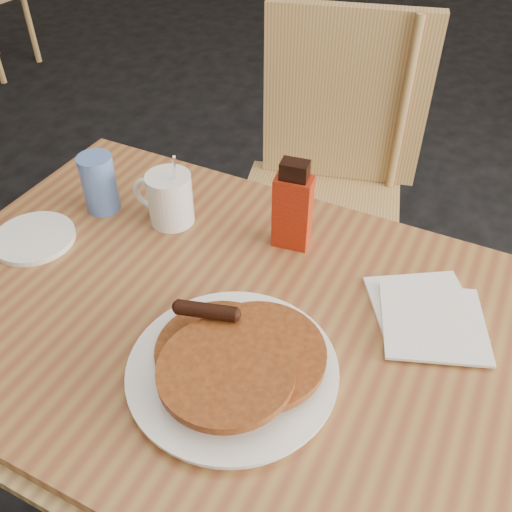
{
  "coord_description": "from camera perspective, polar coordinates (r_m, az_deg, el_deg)",
  "views": [
    {
      "loc": [
        0.24,
        -0.65,
        1.47
      ],
      "look_at": [
        -0.02,
        0.03,
        0.82
      ],
      "focal_mm": 40.0,
      "sensor_mm": 36.0,
      "label": 1
    }
  ],
  "objects": [
    {
      "name": "coffee_mug",
      "position": [
        1.15,
        -8.72,
        5.79
      ],
      "size": [
        0.13,
        0.09,
        0.17
      ],
      "rotation": [
        0.0,
        0.0,
        0.24
      ],
      "color": "white",
      "rests_on": "main_table"
    },
    {
      "name": "chair_main_far",
      "position": [
        1.63,
        7.4,
        9.02
      ],
      "size": [
        0.52,
        0.52,
        1.0
      ],
      "rotation": [
        0.0,
        0.0,
        0.17
      ],
      "color": "tan",
      "rests_on": "floor"
    },
    {
      "name": "side_saucer",
      "position": [
        1.2,
        -21.32,
        1.69
      ],
      "size": [
        0.2,
        0.2,
        0.01
      ],
      "primitive_type": "cylinder",
      "rotation": [
        0.0,
        0.0,
        0.28
      ],
      "color": "white",
      "rests_on": "main_table"
    },
    {
      "name": "napkin_stack",
      "position": [
        1.01,
        16.83,
        -5.72
      ],
      "size": [
        0.24,
        0.25,
        0.01
      ],
      "rotation": [
        0.0,
        0.0,
        0.48
      ],
      "color": "white",
      "rests_on": "main_table"
    },
    {
      "name": "pancake_plate",
      "position": [
        0.88,
        -2.28,
        -10.76
      ],
      "size": [
        0.32,
        0.32,
        0.09
      ],
      "rotation": [
        0.0,
        0.0,
        -0.24
      ],
      "color": "white",
      "rests_on": "main_table"
    },
    {
      "name": "syrup_bottle",
      "position": [
        1.06,
        3.69,
        4.86
      ],
      "size": [
        0.07,
        0.05,
        0.18
      ],
      "rotation": [
        0.0,
        0.0,
        0.06
      ],
      "color": "maroon",
      "rests_on": "main_table"
    },
    {
      "name": "blue_tumbler",
      "position": [
        1.21,
        -15.41,
        7.03
      ],
      "size": [
        0.08,
        0.08,
        0.12
      ],
      "primitive_type": "cylinder",
      "rotation": [
        0.0,
        0.0,
        -0.12
      ],
      "color": "#5174BE",
      "rests_on": "main_table"
    },
    {
      "name": "floor",
      "position": [
        1.62,
        0.43,
        -23.32
      ],
      "size": [
        10.0,
        10.0,
        0.0
      ],
      "primitive_type": "plane",
      "color": "black",
      "rests_on": "ground"
    },
    {
      "name": "main_table",
      "position": [
        1.01,
        -2.87,
        -7.29
      ],
      "size": [
        1.23,
        0.89,
        0.75
      ],
      "rotation": [
        0.0,
        0.0,
        -0.09
      ],
      "color": "olive",
      "rests_on": "floor"
    }
  ]
}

